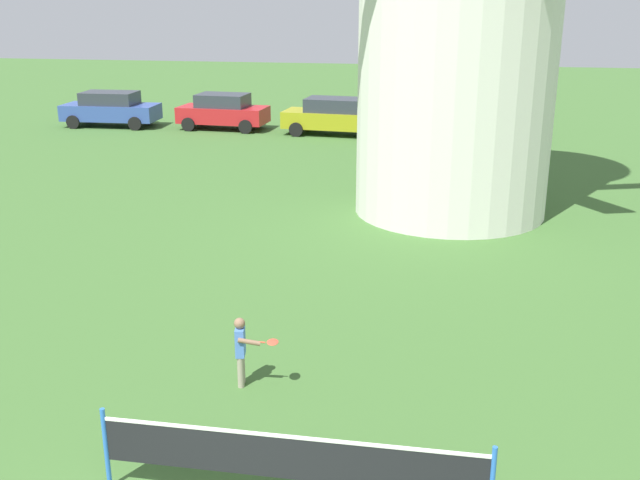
% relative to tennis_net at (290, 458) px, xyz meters
% --- Properties ---
extents(tennis_net, '(4.65, 0.06, 1.10)m').
position_rel_tennis_net_xyz_m(tennis_net, '(0.00, 0.00, 0.00)').
color(tennis_net, blue).
rests_on(tennis_net, ground_plane).
extents(player_far, '(0.72, 0.39, 1.13)m').
position_rel_tennis_net_xyz_m(player_far, '(-1.34, 2.74, -0.04)').
color(player_far, '#9E937F').
rests_on(player_far, ground_plane).
extents(parked_car_blue, '(4.31, 1.98, 1.56)m').
position_rel_tennis_net_xyz_m(parked_car_blue, '(-13.59, 24.62, 0.13)').
color(parked_car_blue, '#334C99').
rests_on(parked_car_blue, ground_plane).
extents(parked_car_red, '(3.99, 2.08, 1.56)m').
position_rel_tennis_net_xyz_m(parked_car_red, '(-8.34, 24.79, 0.13)').
color(parked_car_red, red).
rests_on(parked_car_red, ground_plane).
extents(parked_car_mustard, '(4.55, 2.19, 1.56)m').
position_rel_tennis_net_xyz_m(parked_car_mustard, '(-3.21, 24.27, 0.13)').
color(parked_car_mustard, '#999919').
rests_on(parked_car_mustard, ground_plane).
extents(parked_car_black, '(4.24, 2.14, 1.56)m').
position_rel_tennis_net_xyz_m(parked_car_black, '(2.11, 25.05, 0.13)').
color(parked_car_black, '#1E232D').
rests_on(parked_car_black, ground_plane).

